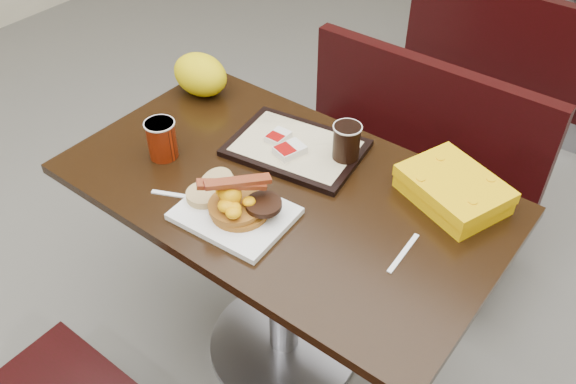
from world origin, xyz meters
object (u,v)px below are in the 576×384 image
Objects in this scene: table_far at (565,0)px; tray at (296,148)px; pancake_stack at (240,208)px; hashbrown_sleeve_left at (278,137)px; bench_far_s at (517,49)px; hashbrown_sleeve_right at (290,150)px; coffee_cup_near at (162,140)px; fork at (169,194)px; knife at (403,253)px; coffee_cup_far at (347,142)px; platter at (235,214)px; bench_near_n at (396,168)px; table_near at (284,276)px; clamshell at (453,189)px; paper_bag at (200,75)px.

tray is (-0.07, -2.45, 0.38)m from table_far.
pancake_stack is at bearing -88.51° from tray.
hashbrown_sleeve_left is at bearing 110.92° from pancake_stack.
bench_far_s is 2.11m from pancake_stack.
table_far is 14.51× the size of hashbrown_sleeve_right.
coffee_cup_near reaches higher than bench_far_s.
pancake_stack is at bearing -11.46° from fork.
pancake_stack is 2.12× the size of hashbrown_sleeve_left.
pancake_stack is 0.42m from knife.
coffee_cup_far is at bearing -87.46° from bench_far_s.
hashbrown_sleeve_right reaches higher than fork.
platter is 0.03m from pancake_stack.
platter is 1.90× the size of pancake_stack.
bench_far_s is 6.70× the size of pancake_stack.
knife is at bearing 16.50° from platter.
hashbrown_sleeve_left is (0.23, 0.24, -0.03)m from coffee_cup_near.
bench_far_s is 8.73× the size of coffee_cup_near.
platter is 2.47× the size of coffee_cup_near.
knife is (0.40, 0.14, -0.03)m from pancake_stack.
bench_near_n is at bearing 98.45° from coffee_cup_far.
knife is at bearing -29.10° from tray.
platter is at bearing -97.64° from table_near.
tray is (0.29, 0.25, -0.05)m from coffee_cup_near.
knife is (0.60, 0.20, -0.00)m from fork.
table_near is 7.98× the size of knife.
tray is (-0.45, 0.17, 0.01)m from knife.
clamshell is at bearing 44.65° from pancake_stack.
hashbrown_sleeve_left is at bearing 178.13° from tray.
bench_near_n is at bearing 74.38° from tray.
knife is at bearing -70.48° from clamshell.
fork and knife have the same top height.
coffee_cup_far is (0.08, -2.41, 0.44)m from table_far.
knife is 0.25m from clamshell.
table_far is 4.59× the size of clamshell.
table_far is at bearing 90.00° from table_near.
pancake_stack is 1.08× the size of fork.
platter is at bearing -158.44° from pancake_stack.
hashbrown_sleeve_right is (0.07, -0.03, 0.00)m from hashbrown_sleeve_left.
bench_near_n is 5.15× the size of paper_bag.
coffee_cup_far is (0.08, -0.51, 0.46)m from bench_near_n.
knife is at bearing 6.53° from coffee_cup_near.
coffee_cup_far is at bearing 71.04° from platter.
hashbrown_sleeve_left is 0.27× the size of clamshell.
fork is 0.51m from coffee_cup_far.
platter reaches higher than bench_far_s.
bench_far_s is 3.83× the size of clamshell.
bench_far_s is at bearing 80.04° from coffee_cup_near.
hashbrown_sleeve_right is 0.16m from coffee_cup_far.
hashbrown_sleeve_left is (-0.13, -0.56, 0.42)m from bench_near_n.
platter is 0.33m from hashbrown_sleeve_left.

